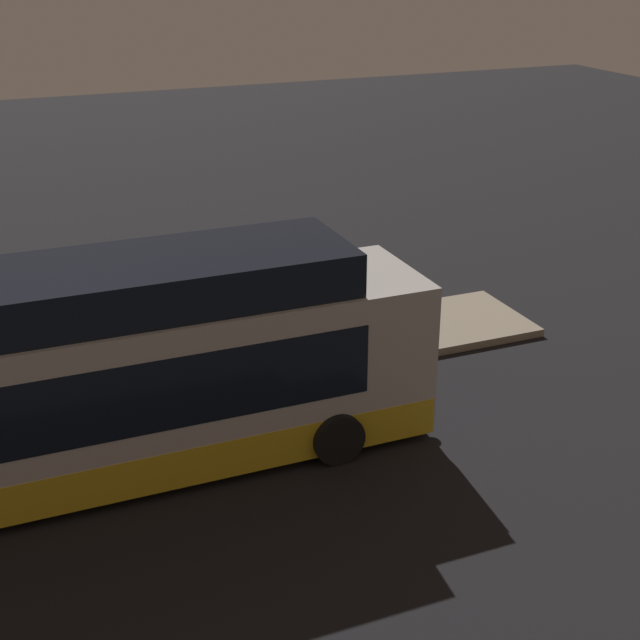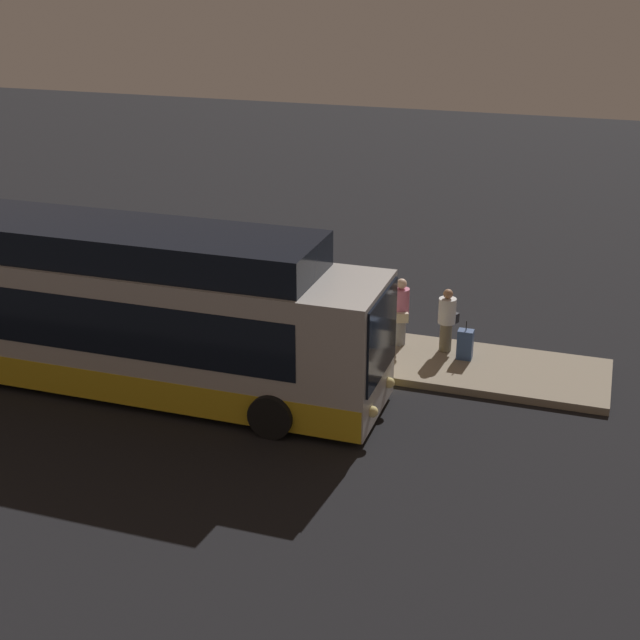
% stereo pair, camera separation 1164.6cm
% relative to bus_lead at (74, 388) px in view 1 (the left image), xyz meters
% --- Properties ---
extents(ground, '(80.00, 80.00, 0.00)m').
position_rel_bus_lead_xyz_m(ground, '(0.74, 0.20, -1.70)').
color(ground, black).
extents(platform, '(20.00, 2.63, 0.18)m').
position_rel_bus_lead_xyz_m(platform, '(0.74, 3.11, -1.61)').
color(platform, gray).
rests_on(platform, ground).
extents(bus_lead, '(12.22, 2.80, 3.75)m').
position_rel_bus_lead_xyz_m(bus_lead, '(0.00, 0.00, 0.00)').
color(bus_lead, '#B2ADA8').
rests_on(bus_lead, ground).
extents(passenger_boarding, '(0.53, 0.66, 1.72)m').
position_rel_bus_lead_xyz_m(passenger_boarding, '(5.68, 3.70, -0.60)').
color(passenger_boarding, gray).
rests_on(passenger_boarding, platform).
extents(passenger_waiting, '(0.69, 0.64, 1.80)m').
position_rel_bus_lead_xyz_m(passenger_waiting, '(3.24, 3.84, -0.56)').
color(passenger_waiting, '#6B604C').
rests_on(passenger_waiting, platform).
extents(passenger_with_bags, '(0.54, 0.67, 1.58)m').
position_rel_bus_lead_xyz_m(passenger_with_bags, '(6.82, 3.72, -0.69)').
color(passenger_with_bags, '#6B604C').
rests_on(passenger_with_bags, platform).
extents(suitcase, '(0.36, 0.27, 0.97)m').
position_rel_bus_lead_xyz_m(suitcase, '(7.35, 3.38, -1.16)').
color(suitcase, '#334C7F').
rests_on(suitcase, platform).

